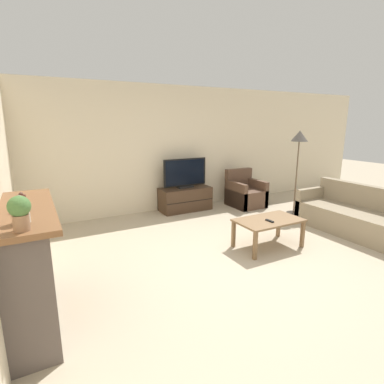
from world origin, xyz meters
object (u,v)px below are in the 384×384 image
object	(u,v)px
tv	(185,174)
couch	(361,219)
mantel_vase_left	(21,211)
coffee_table	(269,223)
remote	(270,221)
potted_plant	(20,211)
tv_stand	(185,199)
armchair	(245,194)
fireplace	(29,265)
floor_lamp	(299,142)
mantel_vase_centre_left	(22,202)

from	to	relation	value
tv	couch	world-z (taller)	tv
mantel_vase_left	coffee_table	size ratio (longest dim) A/B	0.21
remote	couch	distance (m)	1.90
coffee_table	remote	world-z (taller)	remote
mantel_vase_left	potted_plant	distance (m)	0.21
coffee_table	remote	xyz separation A→B (m)	(-0.06, -0.08, 0.07)
tv_stand	armchair	distance (m)	1.44
fireplace	couch	size ratio (longest dim) A/B	0.75
tv_stand	couch	bearing A→B (deg)	-53.69
mantel_vase_left	potted_plant	bearing A→B (deg)	-90.00
tv	floor_lamp	world-z (taller)	floor_lamp
fireplace	mantel_vase_centre_left	distance (m)	0.66
mantel_vase_left	armchair	size ratio (longest dim) A/B	0.26
potted_plant	mantel_vase_left	bearing A→B (deg)	90.00
remote	mantel_vase_left	bearing A→B (deg)	-171.10
tv	remote	size ratio (longest dim) A/B	6.66
tv_stand	mantel_vase_left	bearing A→B (deg)	-133.83
fireplace	tv	bearing A→B (deg)	41.30
floor_lamp	armchair	bearing A→B (deg)	119.11
potted_plant	floor_lamp	xyz separation A→B (m)	(5.00, 2.03, 0.22)
potted_plant	remote	world-z (taller)	potted_plant
tv	floor_lamp	xyz separation A→B (m)	(1.95, -1.33, 0.72)
fireplace	floor_lamp	bearing A→B (deg)	15.13
mantel_vase_centre_left	tv	xyz separation A→B (m)	(3.04, 2.81, -0.42)
mantel_vase_centre_left	tv_stand	bearing A→B (deg)	42.72
tv_stand	potted_plant	bearing A→B (deg)	-132.08
armchair	floor_lamp	xyz separation A→B (m)	(0.55, -0.99, 1.25)
potted_plant	tv_stand	size ratio (longest dim) A/B	0.23
remote	floor_lamp	size ratio (longest dim) A/B	0.09
armchair	couch	world-z (taller)	armchair
tv_stand	tv	size ratio (longest dim) A/B	1.11
mantel_vase_left	remote	xyz separation A→B (m)	(3.20, 0.66, -0.80)
remote	couch	size ratio (longest dim) A/B	0.07
mantel_vase_left	remote	size ratio (longest dim) A/B	1.46
mantel_vase_centre_left	potted_plant	world-z (taller)	potted_plant
couch	tv	bearing A→B (deg)	126.33
fireplace	coffee_table	distance (m)	3.30
fireplace	tv	xyz separation A→B (m)	(3.06, 2.69, 0.23)
mantel_vase_left	mantel_vase_centre_left	distance (m)	0.36
tv	couch	size ratio (longest dim) A/B	0.48
mantel_vase_left	armchair	xyz separation A→B (m)	(4.44, 2.83, -0.98)
fireplace	floor_lamp	distance (m)	5.28
mantel_vase_left	tv_stand	world-z (taller)	mantel_vase_left
tv_stand	floor_lamp	xyz separation A→B (m)	(1.95, -1.34, 1.28)
mantel_vase_centre_left	tv	bearing A→B (deg)	42.70
potted_plant	armchair	bearing A→B (deg)	34.25
potted_plant	remote	xyz separation A→B (m)	(3.20, 0.86, -0.85)
mantel_vase_left	couch	world-z (taller)	mantel_vase_left
potted_plant	tv	bearing A→B (deg)	47.90
tv	potted_plant	bearing A→B (deg)	-132.10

